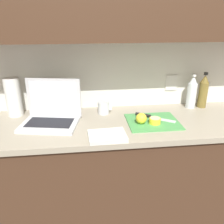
# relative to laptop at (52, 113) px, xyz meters

# --- Properties ---
(ground_plane) EXTENTS (12.00, 12.00, 0.00)m
(ground_plane) POSITION_rel_laptop_xyz_m (0.73, -0.05, -0.97)
(ground_plane) COLOR #564C47
(ground_plane) RESTS_ON ground
(wall_back) EXTENTS (5.20, 0.38, 2.60)m
(wall_back) POSITION_rel_laptop_xyz_m (0.73, 0.17, 0.59)
(wall_back) COLOR white
(wall_back) RESTS_ON ground_plane
(counter_unit) EXTENTS (2.28, 0.59, 0.90)m
(counter_unit) POSITION_rel_laptop_xyz_m (0.75, -0.05, -0.51)
(counter_unit) COLOR #472D1E
(counter_unit) RESTS_ON ground_plane
(laptop) EXTENTS (0.41, 0.33, 0.28)m
(laptop) POSITION_rel_laptop_xyz_m (0.00, 0.00, 0.00)
(laptop) COLOR silver
(laptop) RESTS_ON counter_unit
(cutting_board) EXTENTS (0.34, 0.29, 0.01)m
(cutting_board) POSITION_rel_laptop_xyz_m (0.67, -0.08, -0.06)
(cutting_board) COLOR #4C9E51
(cutting_board) RESTS_ON counter_unit
(knife) EXTENTS (0.25, 0.18, 0.02)m
(knife) POSITION_rel_laptop_xyz_m (0.66, -0.02, -0.05)
(knife) COLOR silver
(knife) RESTS_ON cutting_board
(lemon_half_cut) EXTENTS (0.08, 0.08, 0.04)m
(lemon_half_cut) POSITION_rel_laptop_xyz_m (0.67, -0.12, -0.04)
(lemon_half_cut) COLOR yellow
(lemon_half_cut) RESTS_ON cutting_board
(lemon_whole_beside) EXTENTS (0.07, 0.07, 0.07)m
(lemon_whole_beside) POSITION_rel_laptop_xyz_m (0.58, -0.11, -0.02)
(lemon_whole_beside) COLOR yellow
(lemon_whole_beside) RESTS_ON cutting_board
(bottle_green_soda) EXTENTS (0.07, 0.07, 0.27)m
(bottle_green_soda) POSITION_rel_laptop_xyz_m (1.13, 0.15, 0.06)
(bottle_green_soda) COLOR olive
(bottle_green_soda) RESTS_ON counter_unit
(bottle_oil_tall) EXTENTS (0.07, 0.07, 0.27)m
(bottle_oil_tall) POSITION_rel_laptop_xyz_m (1.04, 0.15, 0.06)
(bottle_oil_tall) COLOR silver
(bottle_oil_tall) RESTS_ON counter_unit
(measuring_cup) EXTENTS (0.10, 0.08, 0.09)m
(measuring_cup) POSITION_rel_laptop_xyz_m (0.36, 0.11, -0.02)
(measuring_cup) COLOR silver
(measuring_cup) RESTS_ON counter_unit
(paper_towel_roll) EXTENTS (0.11, 0.11, 0.27)m
(paper_towel_roll) POSITION_rel_laptop_xyz_m (-0.27, 0.16, 0.07)
(paper_towel_roll) COLOR white
(paper_towel_roll) RESTS_ON counter_unit
(dish_towel) EXTENTS (0.23, 0.17, 0.02)m
(dish_towel) POSITION_rel_laptop_xyz_m (0.34, -0.27, -0.05)
(dish_towel) COLOR silver
(dish_towel) RESTS_ON counter_unit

